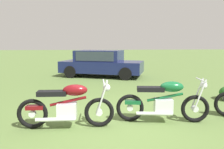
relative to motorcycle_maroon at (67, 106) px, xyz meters
The scene contains 4 objects.
ground_plane 1.18m from the motorcycle_maroon, 13.56° to the left, with size 120.00×120.00×0.00m, color #567038.
motorcycle_maroon is the anchor object (origin of this frame).
motorcycle_green 2.16m from the motorcycle_maroon, ahead, with size 2.10×0.68×1.02m.
car_navy 7.40m from the motorcycle_maroon, 80.85° to the left, with size 4.71×3.28×1.43m.
Camera 1 is at (-0.61, -4.84, 1.79)m, focal length 35.19 mm.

